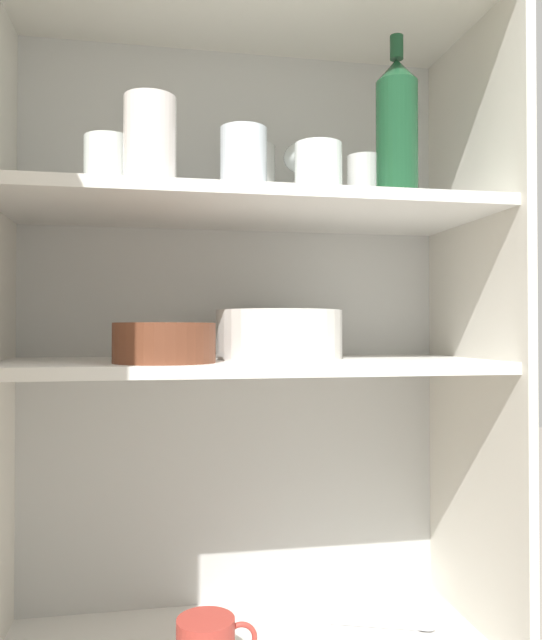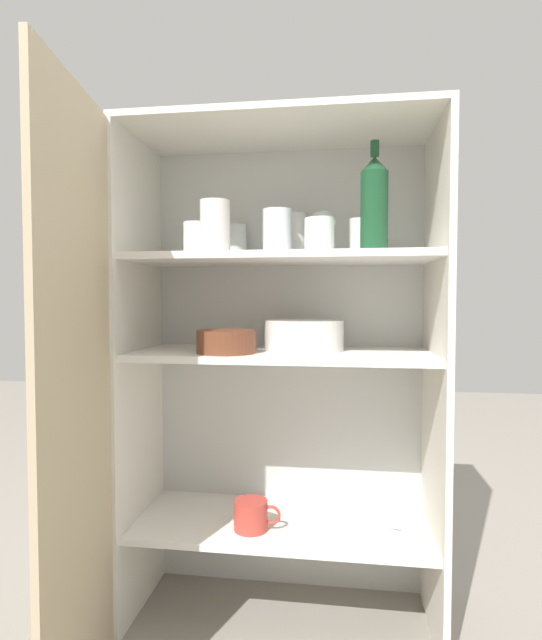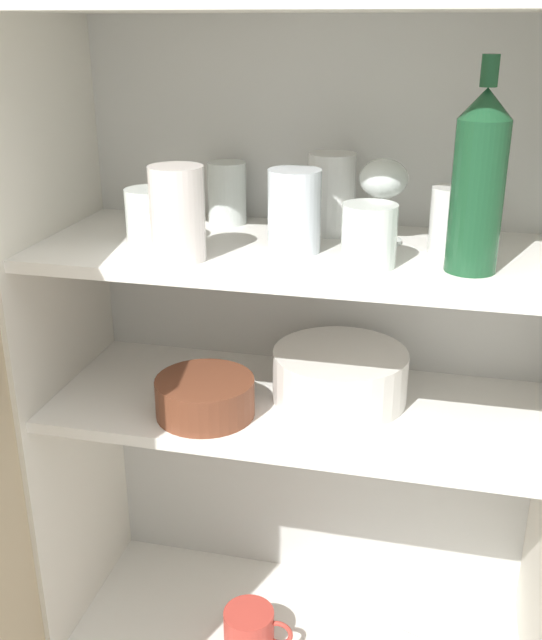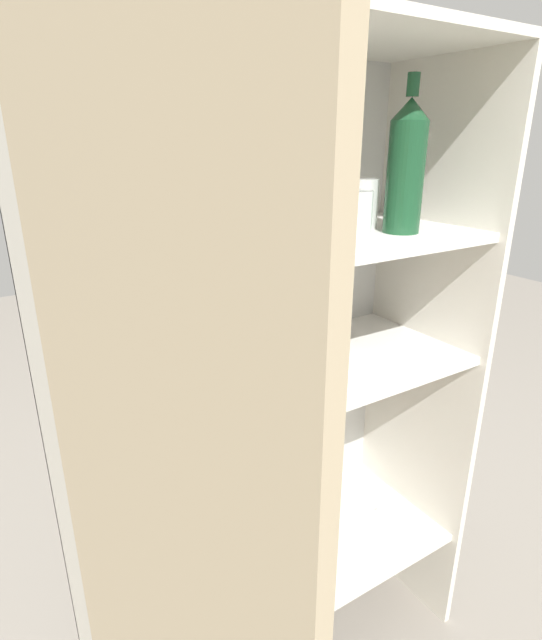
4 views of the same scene
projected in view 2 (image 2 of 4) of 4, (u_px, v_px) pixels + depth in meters
name	position (u px, v px, depth m)	size (l,w,h in m)	color
cupboard_back_panel	(288.00, 370.00, 1.65)	(0.90, 0.02, 1.43)	silver
cupboard_side_left	(139.00, 376.00, 1.53)	(0.02, 0.39, 1.43)	silver
cupboard_side_right	(436.00, 383.00, 1.41)	(0.02, 0.39, 1.43)	silver
cupboard_top_panel	(282.00, 130.00, 1.44)	(0.90, 0.39, 0.02)	silver
shelf_board_lower	(281.00, 524.00, 1.49)	(0.86, 0.35, 0.02)	white
shelf_board_middle	(282.00, 354.00, 1.46)	(0.86, 0.35, 0.02)	white
shelf_board_upper	(282.00, 259.00, 1.45)	(0.86, 0.35, 0.02)	white
cupboard_door	(77.00, 405.00, 1.11)	(0.09, 0.44, 1.43)	tan
tumbler_glass_0	(236.00, 242.00, 1.59)	(0.07, 0.07, 0.11)	white
tumbler_glass_1	(197.00, 239.00, 1.44)	(0.08, 0.08, 0.09)	white
tumbler_glass_2	(215.00, 227.00, 1.37)	(0.08, 0.08, 0.14)	silver
tumbler_glass_3	(319.00, 235.00, 1.36)	(0.08, 0.08, 0.09)	white
tumbler_glass_4	(361.00, 237.00, 1.44)	(0.07, 0.07, 0.10)	white
tumbler_glass_5	(277.00, 232.00, 1.43)	(0.08, 0.08, 0.13)	white
tumbler_glass_6	(294.00, 236.00, 1.54)	(0.08, 0.08, 0.14)	white
wine_glass_0	(323.00, 224.00, 1.49)	(0.08, 0.08, 0.14)	white
wine_bottle	(374.00, 204.00, 1.35)	(0.07, 0.07, 0.30)	#194728
plate_stack_white	(304.00, 335.00, 1.48)	(0.23, 0.23, 0.09)	white
mixing_bowl_large	(226.00, 341.00, 1.40)	(0.17, 0.17, 0.07)	brown
coffee_mug_primary	(252.00, 515.00, 1.42)	(0.13, 0.10, 0.08)	#BC3D33
serving_spoon	(375.00, 523.00, 1.45)	(0.19, 0.08, 0.01)	silver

